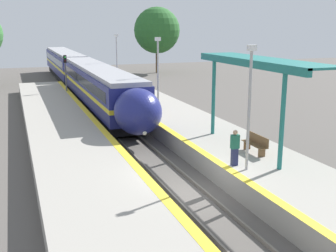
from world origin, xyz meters
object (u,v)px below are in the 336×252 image
object	(u,v)px
train	(79,73)
platform_bench	(256,143)
person_waiting	(235,147)
lamppost_near	(249,100)
lamppost_far	(117,59)
lamppost_mid	(158,72)
railway_signal	(66,73)

from	to	relation	value
train	platform_bench	bearing A→B (deg)	-81.47
person_waiting	lamppost_near	bearing A→B (deg)	-71.89
person_waiting	lamppost_near	world-z (taller)	lamppost_near
person_waiting	lamppost_far	bearing A→B (deg)	89.44
lamppost_near	lamppost_far	bearing A→B (deg)	90.00
lamppost_mid	lamppost_far	bearing A→B (deg)	90.00
train	lamppost_near	xyz separation A→B (m)	(2.50, -29.72, 1.87)
lamppost_far	train	bearing A→B (deg)	110.88
platform_bench	railway_signal	distance (m)	23.92
railway_signal	lamppost_near	distance (m)	25.49
lamppost_near	railway_signal	bearing A→B (deg)	100.02
railway_signal	train	bearing A→B (deg)	67.44
lamppost_near	lamppost_far	distance (m)	23.17
person_waiting	lamppost_mid	distance (m)	11.14
platform_bench	lamppost_mid	xyz separation A→B (m)	(-1.67, 9.62, 2.53)
platform_bench	railway_signal	bearing A→B (deg)	104.78
lamppost_near	lamppost_far	xyz separation A→B (m)	(0.00, 23.17, 0.00)
person_waiting	lamppost_far	distance (m)	22.61
platform_bench	lamppost_near	distance (m)	3.61
platform_bench	person_waiting	world-z (taller)	person_waiting
train	lamppost_mid	xyz separation A→B (m)	(2.50, -18.13, 1.87)
person_waiting	railway_signal	size ratio (longest dim) A/B	0.37
platform_bench	railway_signal	size ratio (longest dim) A/B	0.41
train	platform_bench	size ratio (longest dim) A/B	26.63
lamppost_mid	lamppost_far	xyz separation A→B (m)	(0.00, 11.59, 0.00)
train	lamppost_far	xyz separation A→B (m)	(2.50, -6.54, 1.87)
platform_bench	lamppost_mid	world-z (taller)	lamppost_mid
lamppost_near	lamppost_mid	bearing A→B (deg)	90.00
lamppost_mid	lamppost_near	bearing A→B (deg)	-90.00
person_waiting	lamppost_far	size ratio (longest dim) A/B	0.31
person_waiting	lamppost_near	size ratio (longest dim) A/B	0.31
platform_bench	lamppost_far	xyz separation A→B (m)	(-1.67, 21.21, 2.53)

